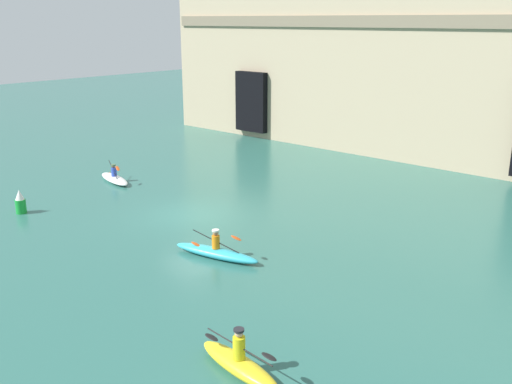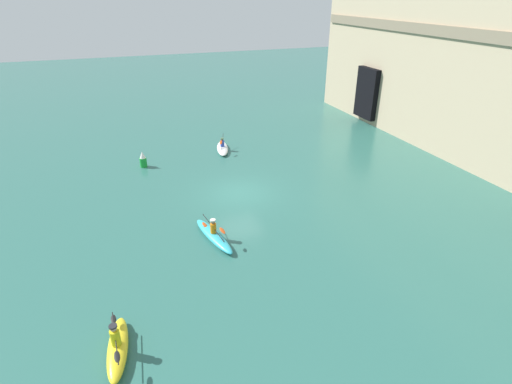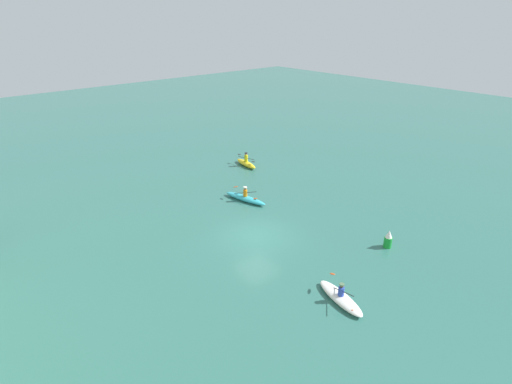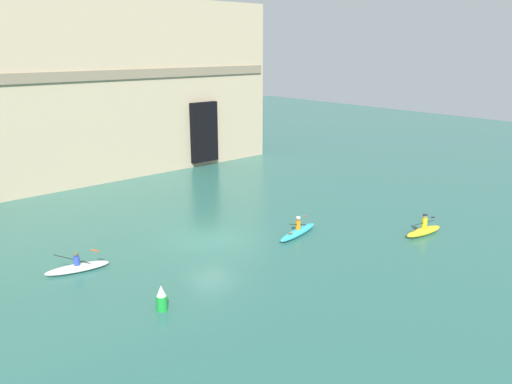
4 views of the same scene
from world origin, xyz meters
name	(u,v)px [view 1 (image 1 of 4)]	position (x,y,z in m)	size (l,w,h in m)	color
ground_plane	(191,215)	(0.00, 0.00, 0.00)	(120.00, 120.00, 0.00)	#2D665B
cliff_bluff	(396,42)	(0.04, 18.25, 7.13)	(35.34, 6.31, 14.31)	tan
kayak_white	(114,178)	(-7.25, 0.97, 0.20)	(3.13, 1.48, 1.07)	white
kayak_cyan	(216,252)	(4.31, -2.72, 0.23)	(3.62, 1.40, 1.12)	#33B2C6
kayak_yellow	(239,363)	(9.89, -7.46, 0.27)	(2.89, 1.01, 1.24)	yellow
marker_buoy	(20,202)	(-6.07, -4.99, 0.52)	(0.47, 0.47, 1.12)	green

